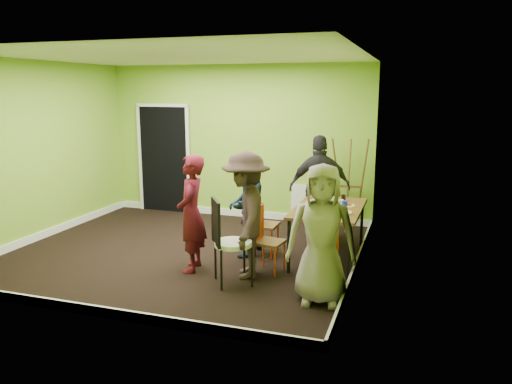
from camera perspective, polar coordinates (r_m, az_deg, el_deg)
ground at (r=7.49m, az=-8.06°, el=-6.77°), size 5.00×5.00×0.00m
room_walls at (r=7.29m, az=-8.30°, el=0.74°), size 5.04×4.54×2.82m
dining_table at (r=7.00m, az=8.31°, el=-2.17°), size 0.90×1.50×0.75m
chair_left_far at (r=7.17m, az=0.27°, el=-3.03°), size 0.40×0.39×0.95m
chair_left_near at (r=6.53m, az=0.93°, el=-4.97°), size 0.41×0.40×0.86m
chair_back_end at (r=7.88m, az=7.66°, el=-0.43°), size 0.56×0.60×1.02m
chair_front_end at (r=5.79m, az=7.62°, el=-7.14°), size 0.42×0.43×0.88m
chair_bentwood at (r=6.08m, az=-3.34°, el=-5.22°), size 0.58×0.57×1.07m
easel at (r=8.59m, az=10.62°, el=0.85°), size 0.63×0.59×1.57m
plate_near_left at (r=7.39m, az=7.27°, el=-0.92°), size 0.21×0.21×0.01m
plate_near_right at (r=6.68m, az=6.31°, el=-2.26°), size 0.22×0.22×0.01m
plate_far_back at (r=7.46m, az=8.41°, el=-0.84°), size 0.21×0.21×0.01m
plate_far_front at (r=6.46m, az=7.91°, el=-2.76°), size 0.24×0.24×0.01m
plate_wall_back at (r=7.10m, az=10.28°, el=-1.53°), size 0.24×0.24×0.01m
plate_wall_front at (r=6.71m, az=9.80°, el=-2.28°), size 0.26×0.26×0.01m
thermos at (r=6.93m, az=8.66°, el=-0.97°), size 0.07×0.07×0.21m
blue_bottle at (r=6.58m, az=10.09°, el=-1.78°), size 0.07×0.07×0.19m
orange_bottle at (r=7.16m, az=7.49°, el=-1.05°), size 0.04×0.04×0.08m
glass_mid at (r=7.21m, az=7.87°, el=-0.86°), size 0.06×0.06×0.11m
glass_back at (r=7.35m, az=9.97°, el=-0.70°), size 0.06×0.06×0.10m
glass_front at (r=6.56m, az=8.93°, el=-2.16°), size 0.06×0.06×0.10m
cup_a at (r=6.84m, az=6.57°, el=-1.59°), size 0.11×0.11×0.09m
cup_b at (r=7.08m, az=9.60°, el=-1.23°), size 0.10×0.10×0.09m
person_standing at (r=6.54m, az=-7.40°, el=-2.45°), size 0.49×0.63×1.54m
person_left_far at (r=7.10m, az=-1.29°, el=-1.48°), size 0.58×0.73×1.48m
person_left_near at (r=6.26m, az=-1.16°, el=-2.65°), size 0.89×1.17×1.61m
person_back_end at (r=7.97m, az=7.30°, el=0.53°), size 1.05×0.68×1.66m
person_front_end at (r=5.54m, az=7.50°, el=-4.84°), size 0.83×0.60×1.58m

